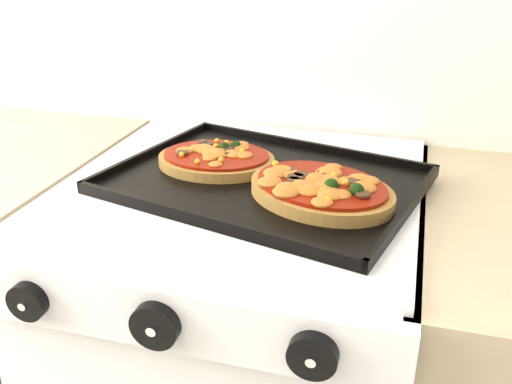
% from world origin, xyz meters
% --- Properties ---
extents(control_panel, '(0.60, 0.02, 0.09)m').
position_xyz_m(control_panel, '(0.02, 1.39, 0.85)').
color(control_panel, silver).
rests_on(control_panel, stove).
extents(knob_left, '(0.05, 0.02, 0.05)m').
position_xyz_m(knob_left, '(-0.17, 1.37, 0.85)').
color(knob_left, black).
rests_on(knob_left, control_panel).
extents(knob_center, '(0.06, 0.02, 0.06)m').
position_xyz_m(knob_center, '(0.01, 1.37, 0.85)').
color(knob_center, black).
rests_on(knob_center, control_panel).
extents(knob_right, '(0.06, 0.02, 0.06)m').
position_xyz_m(knob_right, '(0.21, 1.37, 0.85)').
color(knob_right, black).
rests_on(knob_right, control_panel).
extents(baking_tray, '(0.56, 0.46, 0.02)m').
position_xyz_m(baking_tray, '(0.06, 1.69, 0.92)').
color(baking_tray, black).
rests_on(baking_tray, stove).
extents(pizza_left, '(0.21, 0.17, 0.03)m').
position_xyz_m(pizza_left, '(-0.04, 1.73, 0.94)').
color(pizza_left, olive).
rests_on(pizza_left, baking_tray).
extents(pizza_right, '(0.29, 0.25, 0.03)m').
position_xyz_m(pizza_right, '(0.16, 1.65, 0.94)').
color(pizza_right, olive).
rests_on(pizza_right, baking_tray).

